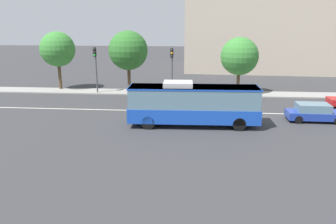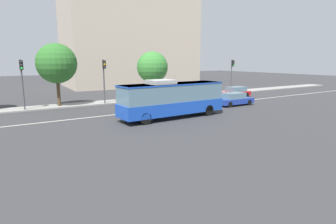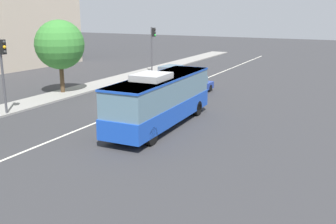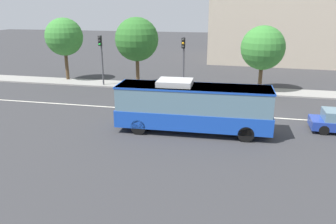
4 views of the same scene
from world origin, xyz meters
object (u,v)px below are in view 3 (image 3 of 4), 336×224
object	(u,v)px
sedan_red	(170,73)
transit_bus	(161,98)
sedan_blue	(194,86)
traffic_light_far_corner	(153,42)
street_tree_kerbside_left	(60,45)
traffic_light_mid_block	(3,63)

from	to	relation	value
sedan_red	transit_bus	bearing A→B (deg)	26.61
sedan_blue	traffic_light_far_corner	xyz separation A→B (m)	(8.09, 8.55, 2.84)
traffic_light_far_corner	street_tree_kerbside_left	bearing A→B (deg)	-98.86
sedan_blue	traffic_light_far_corner	world-z (taller)	traffic_light_far_corner
traffic_light_mid_block	sedan_blue	bearing A→B (deg)	55.02
sedan_blue	street_tree_kerbside_left	distance (m)	11.84
traffic_light_mid_block	sedan_red	bearing A→B (deg)	78.48
transit_bus	street_tree_kerbside_left	size ratio (longest dim) A/B	1.61
traffic_light_mid_block	traffic_light_far_corner	world-z (taller)	same
sedan_red	sedan_blue	world-z (taller)	same
sedan_red	street_tree_kerbside_left	bearing A→B (deg)	-24.85
traffic_light_mid_block	street_tree_kerbside_left	size ratio (longest dim) A/B	0.83
transit_bus	street_tree_kerbside_left	xyz separation A→B (m)	(4.84, 12.17, 2.37)
traffic_light_mid_block	street_tree_kerbside_left	distance (m)	7.48
sedan_blue	street_tree_kerbside_left	size ratio (longest dim) A/B	0.72
transit_bus	street_tree_kerbside_left	bearing A→B (deg)	66.52
transit_bus	sedan_blue	bearing A→B (deg)	9.79
street_tree_kerbside_left	transit_bus	bearing A→B (deg)	-111.70
transit_bus	sedan_blue	size ratio (longest dim) A/B	2.22
street_tree_kerbside_left	traffic_light_mid_block	bearing A→B (deg)	-167.45
traffic_light_far_corner	street_tree_kerbside_left	size ratio (longest dim) A/B	0.83
sedan_blue	transit_bus	bearing A→B (deg)	-167.53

